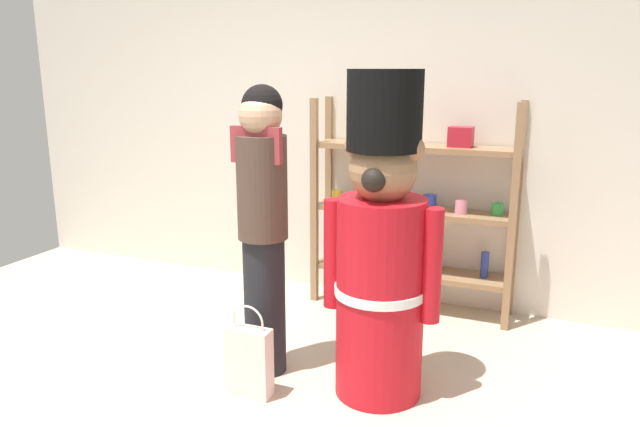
% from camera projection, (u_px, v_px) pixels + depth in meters
% --- Properties ---
extents(back_wall, '(6.40, 0.12, 2.60)m').
position_uv_depth(back_wall, '(361.00, 131.00, 4.65)').
color(back_wall, silver).
rests_on(back_wall, ground_plane).
extents(merchandise_shelf, '(1.49, 0.35, 1.56)m').
position_uv_depth(merchandise_shelf, '(412.00, 206.00, 4.40)').
color(merchandise_shelf, '#93704C').
rests_on(merchandise_shelf, ground_plane).
extents(teddy_bear_guard, '(0.65, 0.50, 1.77)m').
position_uv_depth(teddy_bear_guard, '(381.00, 253.00, 3.18)').
color(teddy_bear_guard, red).
rests_on(teddy_bear_guard, ground_plane).
extents(person_shopper, '(0.30, 0.29, 1.69)m').
position_uv_depth(person_shopper, '(263.00, 219.00, 3.40)').
color(person_shopper, black).
rests_on(person_shopper, ground_plane).
extents(shopping_bag, '(0.26, 0.10, 0.53)m').
position_uv_depth(shopping_bag, '(249.00, 360.00, 3.29)').
color(shopping_bag, silver).
rests_on(shopping_bag, ground_plane).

